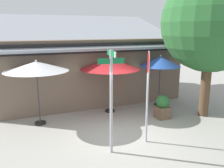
{
  "coord_description": "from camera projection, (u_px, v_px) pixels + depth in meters",
  "views": [
    {
      "loc": [
        -3.47,
        -7.27,
        3.69
      ],
      "look_at": [
        0.08,
        1.2,
        1.6
      ],
      "focal_mm": 38.55,
      "sensor_mm": 36.0,
      "label": 1
    }
  ],
  "objects": [
    {
      "name": "patio_umbrella_ivory_left",
      "position": [
        36.0,
        67.0,
        9.11
      ],
      "size": [
        2.44,
        2.44,
        2.58
      ],
      "color": "black",
      "rests_on": "ground"
    },
    {
      "name": "ground_plane",
      "position": [
        123.0,
        135.0,
        8.68
      ],
      "size": [
        28.0,
        28.0,
        0.1
      ],
      "primitive_type": "cube",
      "color": "#9E9B93"
    },
    {
      "name": "street_sign_post",
      "position": [
        111.0,
        93.0,
        6.98
      ],
      "size": [
        0.77,
        0.83,
        3.14
      ],
      "color": "#A8AAB2",
      "rests_on": "ground"
    },
    {
      "name": "sidewalk_planter",
      "position": [
        163.0,
        106.0,
        10.16
      ],
      "size": [
        0.57,
        0.57,
        1.01
      ],
      "color": "brown",
      "rests_on": "ground"
    },
    {
      "name": "patio_umbrella_royal_blue_right",
      "position": [
        160.0,
        62.0,
        11.49
      ],
      "size": [
        1.93,
        1.93,
        2.51
      ],
      "color": "black",
      "rests_on": "ground"
    },
    {
      "name": "stop_sign",
      "position": [
        148.0,
        80.0,
        7.63
      ],
      "size": [
        0.35,
        0.67,
        3.05
      ],
      "color": "#A8AAB2",
      "rests_on": "ground"
    },
    {
      "name": "patio_umbrella_crimson_center",
      "position": [
        110.0,
        64.0,
        10.57
      ],
      "size": [
        2.63,
        2.63,
        2.54
      ],
      "color": "black",
      "rests_on": "ground"
    },
    {
      "name": "shade_tree",
      "position": [
        217.0,
        25.0,
        9.73
      ],
      "size": [
        4.4,
        4.03,
        5.98
      ],
      "color": "brown",
      "rests_on": "ground"
    },
    {
      "name": "cafe_building",
      "position": [
        85.0,
        66.0,
        13.47
      ],
      "size": [
        9.59,
        5.73,
        4.57
      ],
      "color": "#705B4C",
      "rests_on": "ground"
    }
  ]
}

